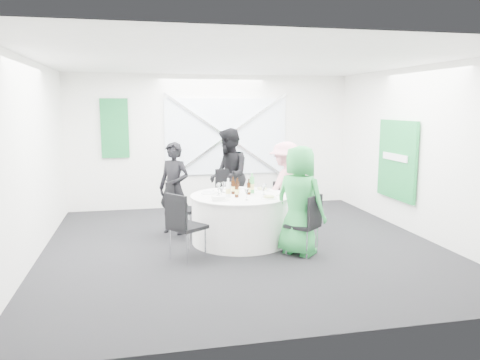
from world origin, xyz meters
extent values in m
plane|color=black|center=(0.00, 0.00, 0.00)|extent=(6.00, 6.00, 0.00)
plane|color=silver|center=(0.00, 0.00, 2.80)|extent=(6.00, 6.00, 0.00)
plane|color=white|center=(0.00, 3.00, 1.40)|extent=(6.00, 0.00, 6.00)
plane|color=white|center=(0.00, -3.00, 1.40)|extent=(6.00, 0.00, 6.00)
plane|color=white|center=(-3.00, 0.00, 1.40)|extent=(0.00, 6.00, 6.00)
plane|color=white|center=(3.00, 0.00, 1.40)|extent=(0.00, 6.00, 6.00)
cube|color=silver|center=(0.30, 2.96, 1.50)|extent=(2.60, 0.03, 1.60)
cube|color=silver|center=(0.30, 2.92, 1.50)|extent=(2.63, 0.05, 1.84)
cube|color=silver|center=(0.30, 2.92, 1.50)|extent=(2.63, 0.05, 1.84)
cube|color=#156D3A|center=(-2.00, 2.95, 1.70)|extent=(0.55, 0.04, 1.20)
cube|color=#178238|center=(2.94, 0.60, 1.20)|extent=(0.05, 1.20, 1.40)
cylinder|color=silver|center=(0.00, 0.20, 0.37)|extent=(1.52, 1.52, 0.74)
cylinder|color=silver|center=(0.00, 0.20, 0.75)|extent=(1.56, 1.56, 0.02)
cube|color=black|center=(0.02, 1.24, 0.49)|extent=(0.47, 0.47, 0.05)
cube|color=black|center=(0.03, 1.46, 0.76)|extent=(0.44, 0.05, 0.49)
cylinder|color=silver|center=(0.21, 1.42, 0.23)|extent=(0.02, 0.02, 0.47)
cylinder|color=silver|center=(-0.16, 1.43, 0.23)|extent=(0.02, 0.02, 0.47)
cylinder|color=silver|center=(0.21, 1.05, 0.23)|extent=(0.02, 0.02, 0.47)
cylinder|color=silver|center=(-0.17, 1.06, 0.23)|extent=(0.02, 0.02, 0.47)
cube|color=black|center=(-0.85, 0.71, 0.45)|extent=(0.58, 0.58, 0.05)
cube|color=black|center=(-1.02, 0.82, 0.70)|extent=(0.24, 0.36, 0.45)
cylinder|color=silver|center=(-0.90, 0.95, 0.22)|extent=(0.02, 0.02, 0.43)
cylinder|color=silver|center=(-1.08, 0.66, 0.22)|extent=(0.02, 0.02, 0.43)
cylinder|color=silver|center=(-0.61, 0.77, 0.22)|extent=(0.02, 0.02, 0.43)
cylinder|color=silver|center=(-0.79, 0.48, 0.22)|extent=(0.02, 0.02, 0.43)
cube|color=black|center=(0.77, 0.82, 0.40)|extent=(0.52, 0.52, 0.04)
cube|color=black|center=(0.91, 0.93, 0.62)|extent=(0.25, 0.30, 0.40)
cylinder|color=silver|center=(0.98, 0.80, 0.19)|extent=(0.02, 0.02, 0.38)
cylinder|color=silver|center=(0.80, 1.03, 0.19)|extent=(0.02, 0.02, 0.38)
cylinder|color=silver|center=(0.75, 0.61, 0.19)|extent=(0.02, 0.02, 0.38)
cylinder|color=silver|center=(0.56, 0.84, 0.19)|extent=(0.02, 0.02, 0.38)
cube|color=black|center=(0.74, -0.64, 0.44)|extent=(0.57, 0.57, 0.05)
cube|color=black|center=(0.87, -0.78, 0.68)|extent=(0.32, 0.29, 0.44)
cylinder|color=silver|center=(0.73, -0.87, 0.21)|extent=(0.02, 0.02, 0.42)
cylinder|color=silver|center=(0.98, -0.65, 0.21)|extent=(0.02, 0.02, 0.42)
cylinder|color=silver|center=(0.51, -0.62, 0.21)|extent=(0.02, 0.02, 0.42)
cylinder|color=silver|center=(0.76, -0.40, 0.21)|extent=(0.02, 0.02, 0.42)
cube|color=black|center=(-0.90, -0.48, 0.47)|extent=(0.61, 0.61, 0.05)
cube|color=black|center=(-1.07, -0.60, 0.73)|extent=(0.28, 0.36, 0.47)
cylinder|color=silver|center=(-1.15, -0.44, 0.22)|extent=(0.02, 0.02, 0.45)
cylinder|color=silver|center=(-0.94, -0.73, 0.22)|extent=(0.02, 0.02, 0.45)
cylinder|color=silver|center=(-0.87, -0.23, 0.22)|extent=(0.02, 0.02, 0.45)
cylinder|color=silver|center=(-0.66, -0.51, 0.22)|extent=(0.02, 0.02, 0.45)
imported|color=black|center=(-0.98, 0.95, 0.78)|extent=(0.68, 0.64, 1.56)
imported|color=black|center=(0.06, 1.48, 0.88)|extent=(0.51, 0.88, 1.75)
imported|color=pink|center=(0.93, 0.79, 0.77)|extent=(1.09, 0.92, 1.54)
imported|color=green|center=(0.71, -0.59, 0.80)|extent=(0.90, 0.92, 1.59)
cylinder|color=white|center=(0.02, 0.73, 0.77)|extent=(0.27, 0.27, 0.01)
cylinder|color=white|center=(-0.44, 0.45, 0.77)|extent=(0.28, 0.28, 0.01)
cylinder|color=white|center=(0.45, 0.55, 0.77)|extent=(0.25, 0.25, 0.01)
cylinder|color=#9EB05E|center=(0.45, 0.55, 0.79)|extent=(0.16, 0.16, 0.02)
cylinder|color=white|center=(0.37, -0.16, 0.77)|extent=(0.25, 0.25, 0.01)
cylinder|color=#9EB05E|center=(0.37, -0.16, 0.79)|extent=(0.16, 0.16, 0.02)
cylinder|color=white|center=(-0.36, -0.15, 0.77)|extent=(0.25, 0.25, 0.01)
cube|color=silver|center=(-0.41, -0.16, 0.80)|extent=(0.19, 0.13, 0.05)
cylinder|color=#3C1B0A|center=(-0.09, 0.31, 0.87)|extent=(0.06, 0.06, 0.22)
cylinder|color=#3C1B0A|center=(-0.09, 0.31, 1.01)|extent=(0.02, 0.02, 0.06)
cylinder|color=#E3D478|center=(-0.09, 0.31, 0.85)|extent=(0.06, 0.06, 0.08)
cylinder|color=#3C1B0A|center=(-0.01, 0.33, 0.86)|extent=(0.06, 0.06, 0.20)
cylinder|color=#3C1B0A|center=(-0.01, 0.33, 0.99)|extent=(0.02, 0.02, 0.06)
cylinder|color=#E3D478|center=(-0.01, 0.33, 0.84)|extent=(0.06, 0.06, 0.07)
cylinder|color=#3C1B0A|center=(0.14, 0.21, 0.86)|extent=(0.06, 0.06, 0.19)
cylinder|color=#3C1B0A|center=(0.14, 0.21, 0.98)|extent=(0.02, 0.02, 0.06)
cylinder|color=#E3D478|center=(0.14, 0.21, 0.84)|extent=(0.06, 0.06, 0.07)
cylinder|color=#3C1B0A|center=(-0.09, 0.03, 0.87)|extent=(0.06, 0.06, 0.22)
cylinder|color=#3C1B0A|center=(-0.09, 0.03, 1.01)|extent=(0.02, 0.02, 0.06)
cylinder|color=#E3D478|center=(-0.09, 0.03, 0.85)|extent=(0.06, 0.06, 0.08)
cylinder|color=green|center=(0.22, 0.32, 0.89)|extent=(0.08, 0.08, 0.26)
cylinder|color=green|center=(0.22, 0.32, 1.05)|extent=(0.03, 0.03, 0.06)
cylinder|color=#E3D478|center=(0.22, 0.32, 0.87)|extent=(0.08, 0.08, 0.09)
cylinder|color=white|center=(-0.21, 0.10, 0.88)|extent=(0.08, 0.08, 0.23)
cylinder|color=white|center=(-0.21, 0.10, 1.02)|extent=(0.03, 0.03, 0.06)
cylinder|color=#E3D478|center=(-0.21, 0.10, 0.85)|extent=(0.08, 0.08, 0.08)
cylinder|color=white|center=(0.38, 0.15, 0.76)|extent=(0.06, 0.06, 0.00)
cylinder|color=white|center=(0.38, 0.15, 0.81)|extent=(0.01, 0.01, 0.10)
cone|color=white|center=(0.38, 0.15, 0.89)|extent=(0.07, 0.07, 0.08)
cylinder|color=white|center=(-0.34, 0.24, 0.76)|extent=(0.06, 0.06, 0.00)
cylinder|color=white|center=(-0.34, 0.24, 0.81)|extent=(0.01, 0.01, 0.10)
cone|color=white|center=(-0.34, 0.24, 0.89)|extent=(0.07, 0.07, 0.08)
cylinder|color=white|center=(-0.31, 0.40, 0.76)|extent=(0.06, 0.06, 0.00)
cylinder|color=white|center=(-0.31, 0.40, 0.81)|extent=(0.01, 0.01, 0.10)
cone|color=white|center=(-0.31, 0.40, 0.89)|extent=(0.07, 0.07, 0.08)
cylinder|color=white|center=(0.01, -0.21, 0.76)|extent=(0.06, 0.06, 0.00)
cylinder|color=white|center=(0.01, -0.21, 0.81)|extent=(0.01, 0.01, 0.10)
cone|color=white|center=(0.01, -0.21, 0.89)|extent=(0.07, 0.07, 0.08)
cylinder|color=white|center=(0.32, -0.01, 0.76)|extent=(0.06, 0.06, 0.00)
cylinder|color=white|center=(0.32, -0.01, 0.81)|extent=(0.01, 0.01, 0.10)
cone|color=white|center=(0.32, -0.01, 0.89)|extent=(0.07, 0.07, 0.08)
cylinder|color=white|center=(-0.33, 0.00, 0.76)|extent=(0.06, 0.06, 0.00)
cylinder|color=white|center=(-0.33, 0.00, 0.81)|extent=(0.01, 0.01, 0.10)
cone|color=white|center=(-0.33, 0.00, 0.89)|extent=(0.07, 0.07, 0.08)
cylinder|color=white|center=(-0.21, 0.47, 0.76)|extent=(0.06, 0.06, 0.00)
cylinder|color=white|center=(-0.21, 0.47, 0.81)|extent=(0.01, 0.01, 0.10)
cone|color=white|center=(-0.21, 0.47, 0.89)|extent=(0.07, 0.07, 0.08)
cube|color=silver|center=(0.20, 0.74, 0.76)|extent=(0.15, 0.02, 0.01)
cube|color=silver|center=(-0.15, 0.76, 0.76)|extent=(0.15, 0.02, 0.01)
cube|color=silver|center=(-0.37, 0.64, 0.76)|extent=(0.09, 0.13, 0.01)
cube|color=silver|center=(-0.56, 0.35, 0.76)|extent=(0.09, 0.13, 0.01)
cube|color=silver|center=(0.34, -0.26, 0.76)|extent=(0.10, 0.13, 0.01)
cube|color=silver|center=(0.54, 0.01, 0.76)|extent=(0.10, 0.13, 0.01)
cube|color=silver|center=(0.55, 0.37, 0.76)|extent=(0.10, 0.13, 0.01)
cube|color=silver|center=(0.36, 0.65, 0.76)|extent=(0.10, 0.13, 0.01)
camera|label=1|loc=(-1.53, -6.87, 2.15)|focal=35.00mm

